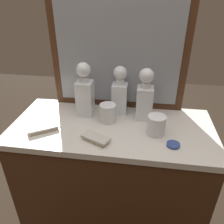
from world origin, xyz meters
TOP-DOWN VIEW (x-y plane):
  - dresser at (0.00, 0.00)m, footprint 1.05×0.49m
  - dresser_mirror at (0.00, 0.23)m, footprint 0.75×0.03m
  - crystal_decanter_right at (-0.16, 0.10)m, footprint 0.09×0.09m
  - crystal_decanter_front at (0.16, 0.10)m, footprint 0.08×0.08m
  - crystal_decanter_center at (0.02, 0.16)m, footprint 0.08×0.08m
  - crystal_tumbler_center at (0.22, -0.04)m, footprint 0.09×0.09m
  - crystal_tumbler_rear at (-0.03, 0.04)m, footprint 0.08×0.08m
  - silver_brush_far_right at (-0.05, -0.14)m, footprint 0.15×0.11m
  - silver_brush_front at (-0.33, -0.10)m, footprint 0.16×0.13m
  - porcelain_dish at (0.30, -0.13)m, footprint 0.06×0.06m

SIDE VIEW (x-z plane):
  - dresser at x=0.00m, z-range 0.00..0.93m
  - porcelain_dish at x=0.30m, z-range 0.93..0.94m
  - silver_brush_far_right at x=-0.05m, z-range 0.93..0.95m
  - silver_brush_front at x=-0.33m, z-range 0.93..0.95m
  - crystal_tumbler_center at x=0.22m, z-range 0.92..1.02m
  - crystal_tumbler_rear at x=-0.03m, z-range 0.92..1.02m
  - crystal_decanter_center at x=0.02m, z-range 0.90..1.17m
  - crystal_decanter_front at x=0.16m, z-range 0.90..1.18m
  - crystal_decanter_right at x=-0.16m, z-range 0.90..1.19m
  - dresser_mirror at x=0.00m, z-range 0.93..1.55m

